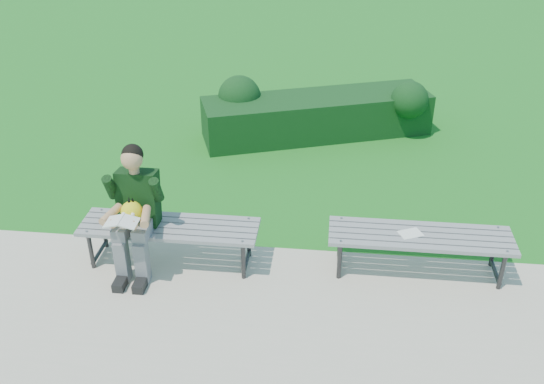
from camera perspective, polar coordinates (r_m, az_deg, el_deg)
name	(u,v)px	position (r m, az deg, el deg)	size (l,w,h in m)	color
ground	(234,246)	(6.62, -3.64, -5.14)	(80.00, 80.00, 0.00)	#2B6C1F
walkway	(199,365)	(5.31, -6.88, -15.84)	(30.00, 3.50, 0.02)	#A89D8C
hedge	(315,112)	(9.08, 4.05, 7.49)	(3.44, 1.92, 0.89)	#143A10
bench_left	(170,230)	(6.22, -9.62, -3.52)	(1.80, 0.50, 0.46)	slate
bench_right	(420,239)	(6.17, 13.77, -4.32)	(1.80, 0.50, 0.46)	slate
seated_boy	(135,207)	(6.07, -12.81, -1.42)	(0.56, 0.76, 1.31)	slate
paper_sheet	(410,234)	(6.12, 12.91, -3.83)	(0.27, 0.24, 0.01)	white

